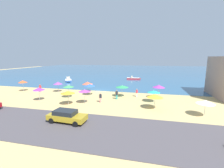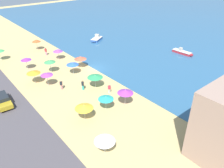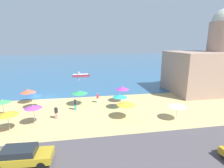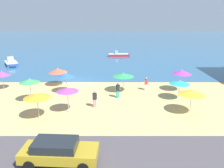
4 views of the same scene
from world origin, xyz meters
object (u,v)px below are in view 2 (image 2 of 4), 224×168
(beach_umbrella_9, at_px, (72,64))
(skiff_nearshore, at_px, (182,52))
(bather_2, at_px, (61,84))
(beach_umbrella_8, at_px, (58,50))
(beach_umbrella_11, at_px, (95,76))
(beach_umbrella_6, at_px, (105,140))
(beach_umbrella_7, at_px, (80,58))
(beach_umbrella_12, at_px, (36,41))
(beach_umbrella_5, at_px, (47,74))
(beach_umbrella_1, at_px, (33,72))
(beach_umbrella_3, at_px, (84,107))
(bather_3, at_px, (46,51))
(beach_umbrella_2, at_px, (26,59))
(parked_car_3, at_px, (2,100))
(bather_0, at_px, (109,88))
(beach_umbrella_10, at_px, (106,98))
(bather_1, at_px, (83,85))
(beach_umbrella_4, at_px, (50,61))
(beach_umbrella_0, at_px, (125,91))
(skiff_offshore, at_px, (97,39))

(beach_umbrella_9, height_order, skiff_nearshore, beach_umbrella_9)
(bather_2, xyz_separation_m, skiff_nearshore, (3.11, 28.19, -0.55))
(beach_umbrella_8, distance_m, beach_umbrella_11, 14.53)
(beach_umbrella_6, xyz_separation_m, beach_umbrella_7, (-20.12, 9.79, 0.06))
(beach_umbrella_8, distance_m, beach_umbrella_12, 8.20)
(beach_umbrella_5, distance_m, bather_2, 2.91)
(beach_umbrella_1, xyz_separation_m, beach_umbrella_7, (-0.46, 9.38, -0.09))
(beach_umbrella_3, relative_size, bather_3, 1.34)
(beach_umbrella_2, relative_size, parked_car_3, 0.52)
(beach_umbrella_11, distance_m, bather_2, 5.55)
(bather_0, bearing_deg, beach_umbrella_2, -158.48)
(beach_umbrella_10, xyz_separation_m, parked_car_3, (-10.30, -10.68, -1.06))
(bather_1, bearing_deg, beach_umbrella_1, -144.08)
(bather_0, xyz_separation_m, bather_3, (-21.06, -0.74, 0.10))
(beach_umbrella_6, bearing_deg, beach_umbrella_4, 168.76)
(beach_umbrella_10, bearing_deg, beach_umbrella_1, -161.08)
(beach_umbrella_1, distance_m, beach_umbrella_3, 13.53)
(beach_umbrella_6, bearing_deg, parked_car_3, -161.10)
(bather_0, bearing_deg, bather_3, -177.99)
(beach_umbrella_12, xyz_separation_m, bather_3, (4.33, 0.13, -1.25))
(bather_1, bearing_deg, beach_umbrella_10, -3.83)
(beach_umbrella_9, height_order, bather_0, beach_umbrella_9)
(beach_umbrella_3, relative_size, beach_umbrella_9, 0.99)
(beach_umbrella_0, bearing_deg, bather_3, -179.18)
(bather_1, bearing_deg, skiff_offshore, 138.89)
(beach_umbrella_0, relative_size, beach_umbrella_8, 1.14)
(beach_umbrella_4, relative_size, parked_car_3, 0.54)
(beach_umbrella_0, height_order, beach_umbrella_9, beach_umbrella_0)
(beach_umbrella_0, relative_size, skiff_offshore, 0.61)
(beach_umbrella_6, height_order, skiff_offshore, beach_umbrella_6)
(beach_umbrella_10, xyz_separation_m, bather_2, (-8.79, -2.15, -0.94))
(beach_umbrella_1, height_order, beach_umbrella_5, beach_umbrella_5)
(beach_umbrella_4, distance_m, beach_umbrella_6, 22.11)
(bather_0, height_order, bather_1, bather_1)
(beach_umbrella_5, distance_m, parked_car_3, 7.52)
(beach_umbrella_9, xyz_separation_m, bather_2, (3.56, -4.29, -1.15))
(bather_3, xyz_separation_m, skiff_offshore, (-1.29, 14.61, -0.54))
(beach_umbrella_0, height_order, bather_1, beach_umbrella_0)
(beach_umbrella_9, bearing_deg, skiff_nearshore, 74.41)
(beach_umbrella_8, bearing_deg, skiff_nearshore, 57.21)
(beach_umbrella_2, bearing_deg, parked_car_3, -37.34)
(beach_umbrella_12, distance_m, parked_car_3, 22.26)
(parked_car_3, height_order, skiff_offshore, skiff_offshore)
(beach_umbrella_12, xyz_separation_m, parked_car_3, (18.12, -12.85, -1.41))
(beach_umbrella_6, relative_size, bather_0, 1.41)
(beach_umbrella_4, bearing_deg, beach_umbrella_10, 2.65)
(beach_umbrella_12, bearing_deg, beach_umbrella_9, -0.13)
(beach_umbrella_0, relative_size, beach_umbrella_11, 1.06)
(beach_umbrella_7, distance_m, beach_umbrella_11, 8.45)
(beach_umbrella_2, xyz_separation_m, beach_umbrella_5, (8.55, 0.19, 0.09))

